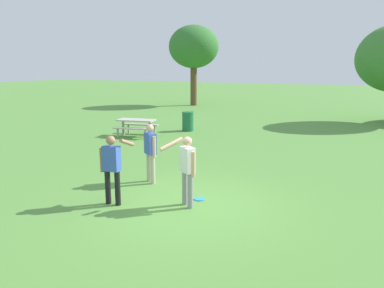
# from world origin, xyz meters

# --- Properties ---
(ground_plane) EXTENTS (120.00, 120.00, 0.00)m
(ground_plane) POSITION_xyz_m (0.00, 0.00, 0.00)
(ground_plane) COLOR #568E3D
(person_thrower) EXTENTS (0.51, 0.40, 1.64)m
(person_thrower) POSITION_xyz_m (-1.65, 1.25, 0.94)
(person_thrower) COLOR #B7AD93
(person_thrower) RESTS_ON ground
(person_catcher) EXTENTS (0.83, 0.53, 1.64)m
(person_catcher) POSITION_xyz_m (0.05, 0.01, 0.96)
(person_catcher) COLOR gray
(person_catcher) RESTS_ON ground
(person_bystander) EXTENTS (0.61, 0.71, 1.64)m
(person_bystander) POSITION_xyz_m (-1.58, -0.59, 0.96)
(person_bystander) COLOR black
(person_bystander) RESTS_ON ground
(frisbee) EXTENTS (0.26, 0.26, 0.03)m
(frisbee) POSITION_xyz_m (0.13, 0.54, 0.01)
(frisbee) COLOR #2D9EDB
(frisbee) RESTS_ON ground
(picnic_table_near) EXTENTS (1.91, 1.68, 0.77)m
(picnic_table_near) POSITION_xyz_m (-5.89, 7.11, 0.56)
(picnic_table_near) COLOR #B2ADA3
(picnic_table_near) RESTS_ON ground
(trash_can_further_along) EXTENTS (0.59, 0.59, 0.96)m
(trash_can_further_along) POSITION_xyz_m (-4.32, 9.35, 0.48)
(trash_can_further_along) COLOR #1E663D
(trash_can_further_along) RESTS_ON ground
(tree_tall_left) EXTENTS (3.94, 3.94, 6.32)m
(tree_tall_left) POSITION_xyz_m (-9.11, 20.67, 4.59)
(tree_tall_left) COLOR brown
(tree_tall_left) RESTS_ON ground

